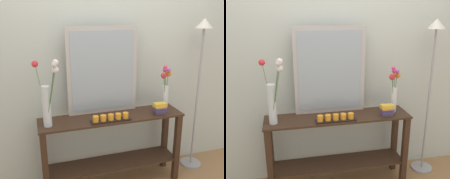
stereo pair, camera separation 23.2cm
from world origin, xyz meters
TOP-DOWN VIEW (x-y plane):
  - wall_back at (0.00, 0.29)m, footprint 6.40×0.08m
  - console_table at (0.00, 0.00)m, footprint 1.44×0.34m
  - mirror_leaning at (-0.05, 0.14)m, footprint 0.71×0.03m
  - tall_vase_left at (-0.61, -0.05)m, footprint 0.22×0.26m
  - vase_right at (0.59, 0.02)m, footprint 0.13×0.16m
  - candle_tray at (-0.04, -0.11)m, footprint 0.39×0.09m
  - book_stack at (0.48, -0.08)m, footprint 0.14×0.09m
  - floor_lamp at (1.02, 0.06)m, footprint 0.24×0.24m

SIDE VIEW (x-z plane):
  - console_table at x=0.00m, z-range 0.10..0.87m
  - candle_tray at x=-0.04m, z-range 0.77..0.84m
  - book_stack at x=0.48m, z-range 0.78..0.89m
  - vase_right at x=0.59m, z-range 0.78..1.27m
  - tall_vase_left at x=-0.61m, z-range 0.74..1.36m
  - floor_lamp at x=1.02m, z-range 0.30..2.01m
  - mirror_leaning at x=-0.05m, z-range 0.78..1.64m
  - wall_back at x=0.00m, z-range 0.00..2.70m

